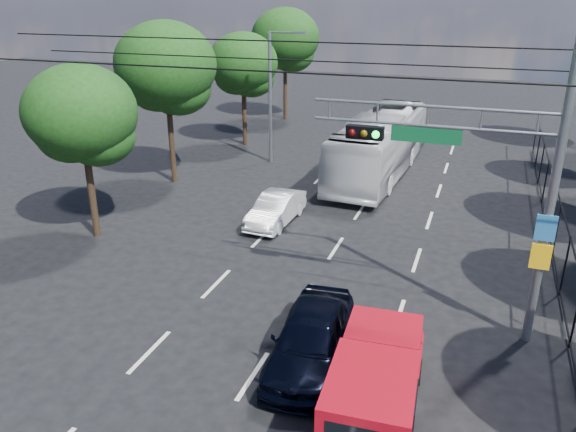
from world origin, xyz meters
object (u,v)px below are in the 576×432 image
at_px(red_pickup, 376,383).
at_px(navy_hatchback, 311,338).
at_px(white_bus, 380,145).
at_px(signal_mast, 506,152).
at_px(white_van, 276,209).

relative_size(red_pickup, navy_hatchback, 1.12).
relative_size(navy_hatchback, white_bus, 0.39).
xyz_separation_m(signal_mast, navy_hatchback, (-4.08, -3.01, -4.48)).
distance_m(signal_mast, navy_hatchback, 6.76).
bearing_deg(signal_mast, navy_hatchback, -143.57).
height_order(red_pickup, navy_hatchback, red_pickup).
distance_m(signal_mast, white_bus, 15.15).
height_order(signal_mast, white_van, signal_mast).
distance_m(navy_hatchback, white_bus, 16.71).
height_order(signal_mast, navy_hatchback, signal_mast).
bearing_deg(white_bus, navy_hatchback, -81.85).
bearing_deg(white_bus, white_van, -105.64).
distance_m(red_pickup, white_van, 11.80).
bearing_deg(signal_mast, white_van, 146.08).
height_order(white_bus, white_van, white_bus).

